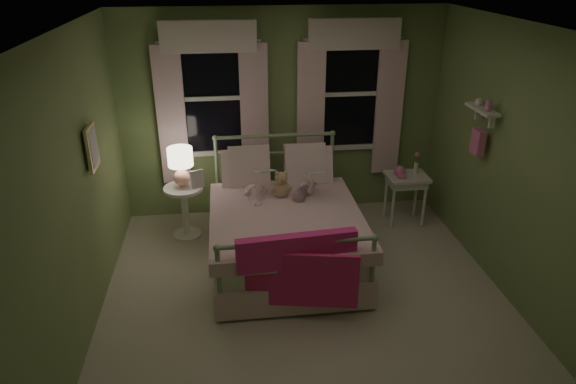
{
  "coord_description": "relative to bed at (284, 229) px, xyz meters",
  "views": [
    {
      "loc": [
        -0.7,
        -4.08,
        3.14
      ],
      "look_at": [
        -0.13,
        0.47,
        1.0
      ],
      "focal_mm": 32.0,
      "sensor_mm": 36.0,
      "label": 1
    }
  ],
  "objects": [
    {
      "name": "room_shell",
      "position": [
        0.13,
        -0.82,
        0.92
      ],
      "size": [
        4.2,
        4.2,
        4.2
      ],
      "color": "beige",
      "rests_on": "ground"
    },
    {
      "name": "bed",
      "position": [
        0.0,
        0.0,
        0.0
      ],
      "size": [
        1.58,
        2.04,
        1.18
      ],
      "color": "white",
      "rests_on": "ground"
    },
    {
      "name": "pink_throw",
      "position": [
        0.0,
        -1.03,
        0.23
      ],
      "size": [
        1.1,
        0.29,
        0.71
      ],
      "color": "#E82D86",
      "rests_on": "bed"
    },
    {
      "name": "child_left",
      "position": [
        -0.28,
        0.42,
        0.58
      ],
      "size": [
        0.3,
        0.21,
        0.8
      ],
      "primitive_type": "imported",
      "rotation": [
        0.0,
        0.0,
        3.09
      ],
      "color": "#F7D1DD",
      "rests_on": "bed"
    },
    {
      "name": "child_right",
      "position": [
        0.28,
        0.42,
        0.56
      ],
      "size": [
        0.45,
        0.41,
        0.76
      ],
      "primitive_type": "imported",
      "rotation": [
        0.0,
        0.0,
        2.75
      ],
      "color": "#F7D1DD",
      "rests_on": "bed"
    },
    {
      "name": "book_left",
      "position": [
        -0.28,
        0.17,
        0.58
      ],
      "size": [
        0.22,
        0.15,
        0.26
      ],
      "primitive_type": "imported",
      "rotation": [
        1.22,
        0.0,
        0.16
      ],
      "color": "beige",
      "rests_on": "child_left"
    },
    {
      "name": "book_right",
      "position": [
        0.28,
        0.17,
        0.54
      ],
      "size": [
        0.2,
        0.12,
        0.26
      ],
      "primitive_type": "imported",
      "rotation": [
        1.22,
        0.0,
        -0.04
      ],
      "color": "beige",
      "rests_on": "child_right"
    },
    {
      "name": "teddy_bear",
      "position": [
        -0.0,
        0.26,
        0.41
      ],
      "size": [
        0.24,
        0.2,
        0.32
      ],
      "color": "tan",
      "rests_on": "bed"
    },
    {
      "name": "nightstand_left",
      "position": [
        -1.11,
        0.69,
        0.03
      ],
      "size": [
        0.46,
        0.46,
        0.65
      ],
      "color": "white",
      "rests_on": "ground"
    },
    {
      "name": "table_lamp",
      "position": [
        -1.11,
        0.69,
        0.57
      ],
      "size": [
        0.29,
        0.29,
        0.46
      ],
      "color": "#E79C89",
      "rests_on": "nightstand_left"
    },
    {
      "name": "book_nightstand",
      "position": [
        -1.01,
        0.61,
        0.27
      ],
      "size": [
        0.23,
        0.27,
        0.02
      ],
      "primitive_type": "imported",
      "rotation": [
        0.0,
        0.0,
        0.37
      ],
      "color": "beige",
      "rests_on": "nightstand_left"
    },
    {
      "name": "nightstand_right",
      "position": [
        1.62,
        0.7,
        0.17
      ],
      "size": [
        0.5,
        0.4,
        0.64
      ],
      "color": "white",
      "rests_on": "ground"
    },
    {
      "name": "pink_toy",
      "position": [
        1.52,
        0.69,
        0.32
      ],
      "size": [
        0.14,
        0.19,
        0.14
      ],
      "color": "pink",
      "rests_on": "nightstand_right"
    },
    {
      "name": "bud_vase",
      "position": [
        1.74,
        0.75,
        0.41
      ],
      "size": [
        0.06,
        0.06,
        0.28
      ],
      "color": "white",
      "rests_on": "nightstand_right"
    },
    {
      "name": "window_left",
      "position": [
        -0.72,
        1.21,
        1.24
      ],
      "size": [
        1.34,
        0.13,
        1.96
      ],
      "color": "black",
      "rests_on": "room_shell"
    },
    {
      "name": "window_right",
      "position": [
        0.98,
        1.21,
        1.24
      ],
      "size": [
        1.34,
        0.13,
        1.96
      ],
      "color": "black",
      "rests_on": "room_shell"
    },
    {
      "name": "wall_shelf",
      "position": [
        2.03,
        -0.11,
        1.14
      ],
      "size": [
        0.15,
        0.5,
        0.6
      ],
      "color": "white",
      "rests_on": "room_shell"
    },
    {
      "name": "framed_picture",
      "position": [
        -1.82,
        -0.22,
        1.12
      ],
      "size": [
        0.03,
        0.32,
        0.42
      ],
      "color": "beige",
      "rests_on": "room_shell"
    }
  ]
}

